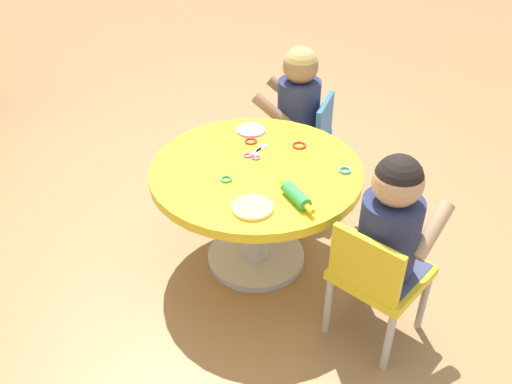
% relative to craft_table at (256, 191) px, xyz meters
% --- Properties ---
extents(ground_plane, '(10.00, 10.00, 0.00)m').
position_rel_craft_table_xyz_m(ground_plane, '(0.00, 0.00, -0.37)').
color(ground_plane, '#9E7247').
extents(craft_table, '(0.87, 0.87, 0.49)m').
position_rel_craft_table_xyz_m(craft_table, '(0.00, 0.00, 0.00)').
color(craft_table, silver).
rests_on(craft_table, ground).
extents(child_chair_left, '(0.42, 0.42, 0.54)m').
position_rel_craft_table_xyz_m(child_chair_left, '(-0.44, -0.43, -0.07)').
color(child_chair_left, '#B7B7BC').
rests_on(child_chair_left, ground).
extents(seated_child_left, '(0.44, 0.43, 0.51)m').
position_rel_craft_table_xyz_m(seated_child_left, '(-0.41, -0.46, 0.16)').
color(seated_child_left, '#3F4772').
rests_on(seated_child_left, ground).
extents(child_chair_right, '(0.39, 0.39, 0.54)m').
position_rel_craft_table_xyz_m(child_chair_right, '(0.56, -0.25, -0.07)').
color(child_chair_right, '#B7B7BC').
rests_on(child_chair_right, ground).
extents(seated_child_right, '(0.37, 0.42, 0.51)m').
position_rel_craft_table_xyz_m(seated_child_right, '(0.58, -0.21, 0.16)').
color(seated_child_right, '#3F4772').
rests_on(seated_child_right, ground).
extents(rolling_pin, '(0.22, 0.12, 0.05)m').
position_rel_craft_table_xyz_m(rolling_pin, '(-0.24, -0.15, 0.15)').
color(rolling_pin, green).
rests_on(rolling_pin, craft_table).
extents(craft_scissors, '(0.14, 0.11, 0.01)m').
position_rel_craft_table_xyz_m(craft_scissors, '(0.10, 0.00, 0.12)').
color(craft_scissors, silver).
rests_on(craft_scissors, craft_table).
extents(playdough_blob_0, '(0.13, 0.13, 0.01)m').
position_rel_craft_table_xyz_m(playdough_blob_0, '(0.31, 0.02, 0.13)').
color(playdough_blob_0, '#CC99E5').
rests_on(playdough_blob_0, craft_table).
extents(playdough_blob_1, '(0.15, 0.15, 0.01)m').
position_rel_craft_table_xyz_m(playdough_blob_1, '(-0.29, 0.01, 0.13)').
color(playdough_blob_1, '#F2CC72').
rests_on(playdough_blob_1, craft_table).
extents(cookie_cutter_0, '(0.06, 0.06, 0.01)m').
position_rel_craft_table_xyz_m(cookie_cutter_0, '(0.21, 0.02, 0.13)').
color(cookie_cutter_0, red).
rests_on(cookie_cutter_0, craft_table).
extents(cookie_cutter_1, '(0.06, 0.06, 0.01)m').
position_rel_craft_table_xyz_m(cookie_cutter_1, '(0.17, -0.19, 0.13)').
color(cookie_cutter_1, red).
rests_on(cookie_cutter_1, craft_table).
extents(cookie_cutter_2, '(0.05, 0.05, 0.01)m').
position_rel_craft_table_xyz_m(cookie_cutter_2, '(-0.09, 0.12, 0.13)').
color(cookie_cutter_2, '#4CB259').
rests_on(cookie_cutter_2, craft_table).
extents(cookie_cutter_3, '(0.05, 0.05, 0.01)m').
position_rel_craft_table_xyz_m(cookie_cutter_3, '(-0.03, -0.36, 0.13)').
color(cookie_cutter_3, '#3F99D8').
rests_on(cookie_cutter_3, craft_table).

